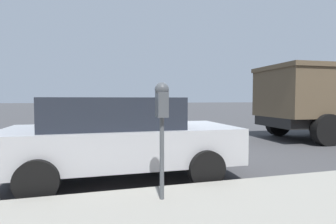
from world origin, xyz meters
name	(u,v)px	position (x,y,z in m)	size (l,w,h in m)	color
ground_plane	(153,162)	(0.00, 0.00, 0.00)	(220.00, 220.00, 0.00)	#424244
parking_meter	(162,110)	(-2.72, 0.45, 1.37)	(0.21, 0.19, 1.58)	#4C5156
car_silver	(120,136)	(-1.01, 0.85, 0.81)	(2.18, 4.31, 1.54)	#B7BABF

